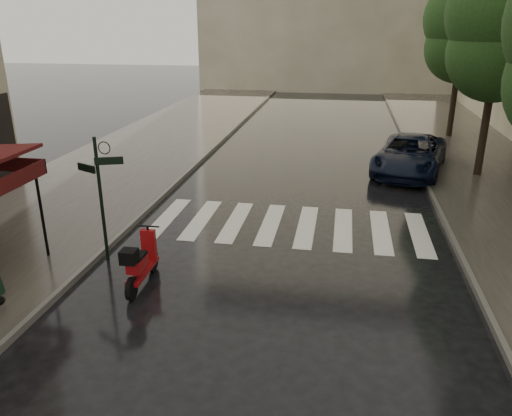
% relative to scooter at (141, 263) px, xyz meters
% --- Properties ---
extents(ground, '(120.00, 120.00, 0.00)m').
position_rel_scooter_xyz_m(ground, '(-0.14, -1.91, -0.55)').
color(ground, black).
rests_on(ground, ground).
extents(sidewalk_near, '(6.00, 60.00, 0.12)m').
position_rel_scooter_xyz_m(sidewalk_near, '(-4.64, 10.09, -0.49)').
color(sidewalk_near, '#38332D').
rests_on(sidewalk_near, ground).
extents(sidewalk_far, '(5.50, 60.00, 0.12)m').
position_rel_scooter_xyz_m(sidewalk_far, '(10.11, 10.09, -0.49)').
color(sidewalk_far, '#38332D').
rests_on(sidewalk_far, ground).
extents(curb_near, '(0.12, 60.00, 0.16)m').
position_rel_scooter_xyz_m(curb_near, '(-1.59, 10.09, -0.48)').
color(curb_near, '#595651').
rests_on(curb_near, ground).
extents(curb_far, '(0.12, 60.00, 0.16)m').
position_rel_scooter_xyz_m(curb_far, '(7.31, 10.09, -0.48)').
color(curb_far, '#595651').
rests_on(curb_far, ground).
extents(crosswalk, '(7.85, 3.20, 0.01)m').
position_rel_scooter_xyz_m(crosswalk, '(2.83, 4.09, -0.54)').
color(crosswalk, silver).
rests_on(crosswalk, ground).
extents(signpost, '(1.17, 0.29, 3.10)m').
position_rel_scooter_xyz_m(signpost, '(-1.34, 1.09, 1.28)').
color(signpost, black).
rests_on(signpost, ground).
extents(tree_mid, '(3.80, 3.80, 8.34)m').
position_rel_scooter_xyz_m(tree_mid, '(9.36, 10.09, 5.04)').
color(tree_mid, black).
rests_on(tree_mid, sidewalk_far).
extents(tree_far, '(3.80, 3.80, 8.16)m').
position_rel_scooter_xyz_m(tree_far, '(9.56, 17.09, 4.91)').
color(tree_far, black).
rests_on(tree_far, sidewalk_far).
extents(scooter, '(0.48, 1.80, 1.19)m').
position_rel_scooter_xyz_m(scooter, '(0.00, 0.00, 0.00)').
color(scooter, black).
rests_on(scooter, ground).
extents(parked_car, '(3.56, 5.57, 1.43)m').
position_rel_scooter_xyz_m(parked_car, '(6.86, 10.34, 0.16)').
color(parked_car, black).
rests_on(parked_car, ground).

